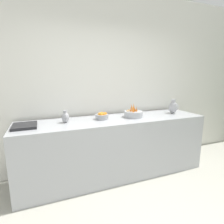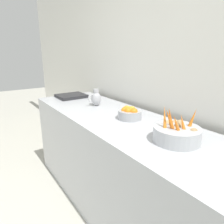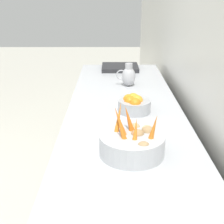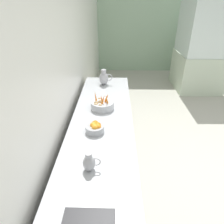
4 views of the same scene
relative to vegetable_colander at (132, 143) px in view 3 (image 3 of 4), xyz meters
The scene contains 5 objects.
prep_counter 0.62m from the vegetable_colander, 88.28° to the right, with size 0.73×2.94×0.93m, color #ADAFB5.
vegetable_colander is the anchor object (origin of this frame).
orange_bowl 0.52m from the vegetable_colander, 94.80° to the right, with size 0.20×0.20×0.11m.
metal_pitcher_short 1.08m from the vegetable_colander, 92.10° to the right, with size 0.15×0.11×0.18m.
counter_sink_basin 1.61m from the vegetable_colander, 89.63° to the right, with size 0.34×0.30×0.04m, color #232326.
Camera 3 is at (-1.39, 1.60, 1.65)m, focal length 49.65 mm.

